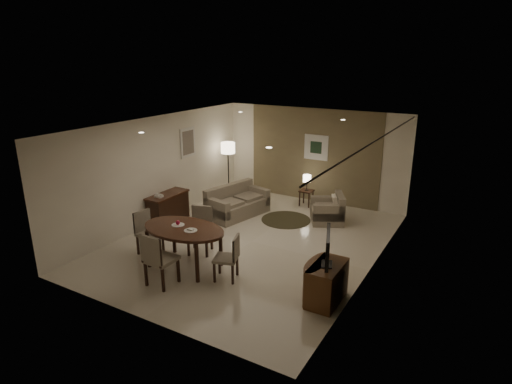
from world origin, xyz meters
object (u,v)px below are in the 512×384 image
Objects in this scene: chair_left at (150,233)px; floor_lamp at (228,170)px; chair_near at (161,258)px; sofa at (238,201)px; chair_far at (200,231)px; dining_table at (185,247)px; side_table at (306,198)px; chair_right at (226,258)px; console_desk at (168,208)px; armchair at (327,208)px; tv_cabinet at (327,283)px.

floor_lamp is at bearing 15.99° from chair_left.
sofa is (-0.72, 3.77, -0.13)m from chair_near.
chair_near reaches higher than chair_far.
dining_table reaches higher than side_table.
floor_lamp is (-2.78, 4.29, 0.38)m from chair_right.
chair_near is (2.01, -2.48, 0.15)m from console_desk.
chair_near reaches higher than armchair.
chair_left reaches higher than tv_cabinet.
chair_far is 3.54m from armchair.
chair_near is 4.77m from armchair.
chair_far reaches higher than console_desk.
console_desk is 1.20× the size of chair_far.
sofa is 2.37m from armchair.
dining_table is 3.92× the size of side_table.
armchair is (1.73, 3.08, -0.13)m from chair_far.
chair_left is (0.91, -1.62, 0.09)m from console_desk.
console_desk is at bearing -49.78° from chair_near.
sofa is (-1.65, 3.01, -0.05)m from chair_right.
sofa is 1.02× the size of floor_lamp.
chair_left is 2.06× the size of side_table.
console_desk is 0.67× the size of dining_table.
armchair is (1.53, 4.52, -0.15)m from chair_near.
console_desk is 4.08m from armchair.
side_table is at bearing 58.91° from chair_far.
floor_lamp reaches higher than dining_table.
chair_right is at bearing -85.47° from side_table.
console_desk reaches higher than tv_cabinet.
chair_right is (2.94, -1.72, 0.07)m from console_desk.
armchair is 1.83× the size of side_table.
side_table is (1.66, 4.55, -0.24)m from chair_left.
console_desk is at bearing 35.09° from chair_left.
chair_left reaches higher than chair_right.
chair_right is 5.12m from floor_lamp.
dining_table is 2.14× the size of armchair.
dining_table is 1.90× the size of chair_left.
sofa is (1.29, 1.29, 0.02)m from console_desk.
chair_right is at bearing -36.90° from armchair.
armchair is at bearing -42.53° from side_table.
dining_table reaches higher than armchair.
chair_far reaches higher than chair_left.
armchair is (1.62, 3.74, -0.05)m from dining_table.
chair_left is 2.94m from sofa.
armchair is at bearing -29.86° from chair_left.
armchair is at bearing -58.69° from sofa.
chair_far is 0.61× the size of floor_lamp.
chair_far reaches higher than side_table.
console_desk is 1.35× the size of chair_right.
sofa is (-0.63, 2.99, -0.02)m from dining_table.
dining_table is at bearing -155.15° from sofa.
chair_right reaches higher than console_desk.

